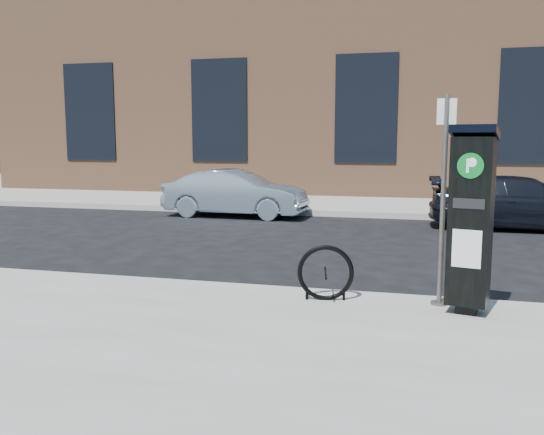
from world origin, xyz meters
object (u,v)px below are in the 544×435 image
(sign_pole, at_px, (443,202))
(car_silver, at_px, (236,193))
(car_dark, at_px, (523,203))
(parking_kiosk, at_px, (471,218))
(bike_rack, at_px, (326,273))

(sign_pole, distance_m, car_silver, 9.18)
(sign_pole, relative_size, car_dark, 0.57)
(parking_kiosk, relative_size, car_dark, 0.49)
(parking_kiosk, distance_m, car_dark, 7.74)
(car_silver, xyz_separation_m, car_dark, (6.99, -0.44, -0.02))
(bike_rack, relative_size, car_dark, 0.16)
(bike_rack, bearing_deg, car_dark, 55.52)
(parking_kiosk, distance_m, sign_pole, 0.40)
(parking_kiosk, relative_size, sign_pole, 0.86)
(bike_rack, height_order, car_dark, car_dark)
(car_dark, bearing_deg, bike_rack, 154.66)
(sign_pole, bearing_deg, bike_rack, -176.34)
(bike_rack, bearing_deg, parking_kiosk, -14.41)
(car_silver, bearing_deg, sign_pole, -145.46)
(sign_pole, relative_size, car_silver, 0.64)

